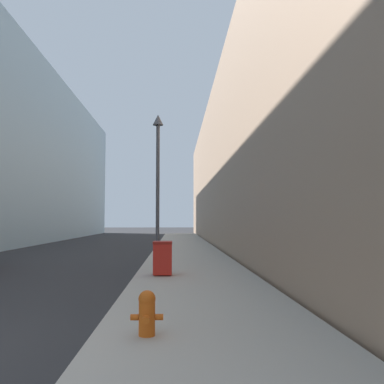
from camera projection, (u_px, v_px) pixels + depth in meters
The scene contains 5 objects.
sidewalk_right at pixel (187, 253), 23.10m from camera, with size 3.75×60.00×0.13m.
building_right_stone at pixel (291, 169), 31.75m from camera, with size 12.00×60.00×11.29m.
fire_hydrant at pixel (147, 312), 6.30m from camera, with size 0.48×0.37×0.66m.
trash_bin at pixel (163, 258), 13.22m from camera, with size 0.59×0.71×1.04m.
lamppost at pixel (158, 172), 17.06m from camera, with size 0.43×0.43×5.94m.
Camera 1 is at (5.25, -5.26, 1.83)m, focal length 40.00 mm.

